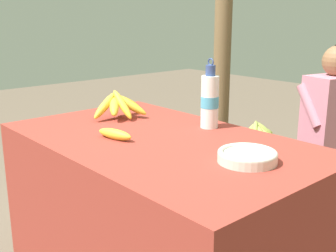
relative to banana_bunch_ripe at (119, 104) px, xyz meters
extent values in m
cube|color=maroon|center=(0.38, -0.08, -0.45)|extent=(1.30, 0.78, 0.76)
sphere|color=#4C381E|center=(-0.03, 0.00, 0.00)|extent=(0.05, 0.05, 0.05)
ellipsoid|color=gold|center=(-0.02, -0.07, 0.00)|extent=(0.08, 0.17, 0.13)
ellipsoid|color=gold|center=(0.01, -0.04, 0.00)|extent=(0.16, 0.13, 0.10)
ellipsoid|color=gold|center=(0.03, 0.00, 0.00)|extent=(0.15, 0.04, 0.14)
ellipsoid|color=gold|center=(0.03, 0.04, 0.00)|extent=(0.18, 0.14, 0.12)
ellipsoid|color=gold|center=(-0.03, 0.06, 0.00)|extent=(0.05, 0.18, 0.12)
cylinder|color=silver|center=(0.79, -0.04, -0.05)|extent=(0.20, 0.20, 0.03)
torus|color=silver|center=(0.79, -0.04, -0.04)|extent=(0.20, 0.20, 0.02)
cylinder|color=white|center=(0.40, 0.19, 0.05)|extent=(0.08, 0.08, 0.22)
cylinder|color=#47A8D1|center=(0.40, 0.19, 0.05)|extent=(0.08, 0.08, 0.05)
cylinder|color=#33477F|center=(0.40, 0.19, 0.18)|extent=(0.04, 0.04, 0.05)
torus|color=#33477F|center=(0.40, 0.19, 0.22)|extent=(0.03, 0.01, 0.03)
ellipsoid|color=gold|center=(0.28, -0.22, -0.05)|extent=(0.17, 0.08, 0.04)
cube|color=brown|center=(0.27, 1.24, -0.45)|extent=(1.46, 0.32, 0.04)
cube|color=brown|center=(-0.36, 1.12, -0.65)|extent=(0.06, 0.06, 0.36)
cube|color=brown|center=(-0.36, 1.36, -0.65)|extent=(0.06, 0.06, 0.36)
cylinder|color=#564C60|center=(0.17, 1.18, -0.63)|extent=(0.09, 0.09, 0.40)
cylinder|color=#564C60|center=(0.29, 1.15, -0.42)|extent=(0.31, 0.16, 0.09)
cylinder|color=#564C60|center=(0.22, 1.36, -0.63)|extent=(0.09, 0.09, 0.40)
cylinder|color=#564C60|center=(0.33, 1.33, -0.42)|extent=(0.31, 0.16, 0.09)
cube|color=#C67589|center=(0.44, 1.21, -0.18)|extent=(0.27, 0.38, 0.50)
cylinder|color=#C67589|center=(0.38, 1.06, -0.09)|extent=(0.21, 0.11, 0.25)
sphere|color=#4C381E|center=(-0.13, 1.24, -0.37)|extent=(0.05, 0.05, 0.05)
ellipsoid|color=#9EB24C|center=(-0.13, 1.19, -0.37)|extent=(0.05, 0.14, 0.11)
ellipsoid|color=#9EB24C|center=(-0.09, 1.19, -0.36)|extent=(0.12, 0.15, 0.14)
ellipsoid|color=#9EB24C|center=(-0.08, 1.21, -0.37)|extent=(0.16, 0.11, 0.10)
ellipsoid|color=#9EB24C|center=(-0.07, 1.24, -0.37)|extent=(0.16, 0.03, 0.09)
ellipsoid|color=#9EB24C|center=(-0.08, 1.27, -0.37)|extent=(0.15, 0.10, 0.13)
ellipsoid|color=#9EB24C|center=(-0.10, 1.29, -0.37)|extent=(0.12, 0.15, 0.10)
ellipsoid|color=#9EB24C|center=(-0.13, 1.30, -0.37)|extent=(0.04, 0.16, 0.10)
cylinder|color=brown|center=(-0.71, 1.53, 0.47)|extent=(0.14, 0.14, 2.60)
camera|label=1|loc=(1.60, -1.11, 0.40)|focal=45.00mm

